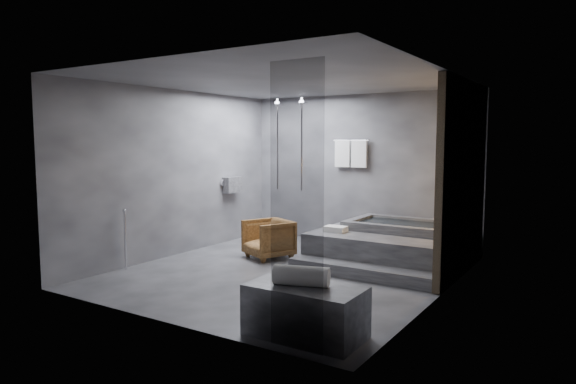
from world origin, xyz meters
The scene contains 7 objects.
room centered at (0.40, 0.24, 1.73)m, with size 5.00×5.04×2.82m.
tub_deck centered at (1.05, 1.45, 0.25)m, with size 2.20×2.00×0.50m, color #323235.
tub_step centered at (1.05, 0.27, 0.09)m, with size 2.20×0.36×0.18m, color #323235.
concrete_bench centered at (1.50, -2.03, 0.26)m, with size 1.15×0.63×0.52m, color #38383B.
driftwood_chair centered at (-0.77, 0.60, 0.32)m, with size 0.68×0.70×0.64m, color #432710.
rolled_towel centered at (1.46, -2.05, 0.62)m, with size 0.20×0.20×0.55m, color white.
deck_towel centered at (0.33, 0.90, 0.54)m, with size 0.34×0.25×0.09m, color silver.
Camera 1 is at (4.02, -6.30, 1.95)m, focal length 32.00 mm.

